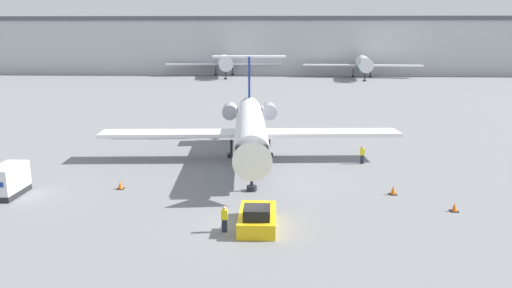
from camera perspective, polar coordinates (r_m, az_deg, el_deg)
ground_plane at (r=32.48m, az=-0.80°, el=-9.37°), size 600.00×600.00×0.00m
terminal_building at (r=150.10m, az=1.97°, el=11.22°), size 180.00×16.80×16.37m
airplane_main at (r=48.19m, az=-0.66°, el=2.00°), size 29.03×25.84×9.47m
pushback_tug at (r=32.13m, az=0.17°, el=-8.46°), size 2.34×4.66×1.66m
luggage_cart at (r=42.24m, az=-26.46°, el=-3.78°), size 1.74×3.55×2.37m
worker_near_tug at (r=31.38m, az=-3.63°, el=-8.48°), size 0.40×0.24×1.69m
worker_by_wing at (r=48.05m, az=12.04°, el=-1.17°), size 0.40×0.24×1.72m
traffic_cone_left at (r=41.11m, az=-15.23°, el=-4.56°), size 0.54×0.54×0.66m
traffic_cone_right at (r=39.77m, az=15.41°, el=-5.11°), size 0.57×0.57×0.72m
traffic_cone_mid at (r=37.53m, az=21.73°, el=-6.75°), size 0.56×0.56×0.60m
airplane_parked_far_left at (r=141.92m, az=-3.66°, el=9.45°), size 32.69×29.76×11.06m
airplane_parked_far_right at (r=139.28m, az=12.07°, el=9.12°), size 32.07×28.67×10.94m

